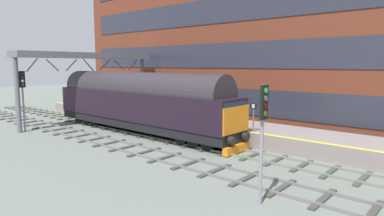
% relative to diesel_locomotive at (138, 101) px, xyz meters
% --- Properties ---
extents(ground_plane, '(140.00, 140.00, 0.00)m').
position_rel_diesel_locomotive_xyz_m(ground_plane, '(-0.00, -5.68, -2.48)').
color(ground_plane, slate).
rests_on(ground_plane, ground).
extents(track_main, '(2.50, 60.00, 0.15)m').
position_rel_diesel_locomotive_xyz_m(track_main, '(-0.00, -5.68, -2.43)').
color(track_main, gray).
rests_on(track_main, ground).
extents(track_adjacent_west, '(2.50, 60.00, 0.15)m').
position_rel_diesel_locomotive_xyz_m(track_adjacent_west, '(-3.58, -5.68, -2.42)').
color(track_adjacent_west, slate).
rests_on(track_adjacent_west, ground).
extents(station_platform, '(4.00, 44.00, 1.01)m').
position_rel_diesel_locomotive_xyz_m(station_platform, '(3.60, -5.68, -1.98)').
color(station_platform, gray).
rests_on(station_platform, ground).
extents(station_building, '(4.67, 38.03, 15.55)m').
position_rel_diesel_locomotive_xyz_m(station_building, '(9.93, -1.64, 5.29)').
color(station_building, brown).
rests_on(station_building, ground).
extents(diesel_locomotive, '(2.74, 18.28, 4.68)m').
position_rel_diesel_locomotive_xyz_m(diesel_locomotive, '(0.00, 0.00, 0.00)').
color(diesel_locomotive, black).
rests_on(diesel_locomotive, ground).
extents(signal_post_mid, '(0.44, 0.22, 4.53)m').
position_rel_diesel_locomotive_xyz_m(signal_post_mid, '(-5.53, -13.73, 0.47)').
color(signal_post_mid, gray).
rests_on(signal_post_mid, ground).
extents(signal_post_far, '(0.44, 0.22, 4.75)m').
position_rel_diesel_locomotive_xyz_m(signal_post_far, '(-5.53, 7.17, 0.61)').
color(signal_post_far, gray).
rests_on(signal_post_far, ground).
extents(platform_number_sign, '(0.10, 0.44, 1.83)m').
position_rel_diesel_locomotive_xyz_m(platform_number_sign, '(1.84, -9.00, -0.25)').
color(platform_number_sign, slate).
rests_on(platform_number_sign, station_platform).
extents(overhead_footbridge, '(12.88, 2.00, 6.29)m').
position_rel_diesel_locomotive_xyz_m(overhead_footbridge, '(0.26, 7.09, 3.23)').
color(overhead_footbridge, slate).
rests_on(overhead_footbridge, ground).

